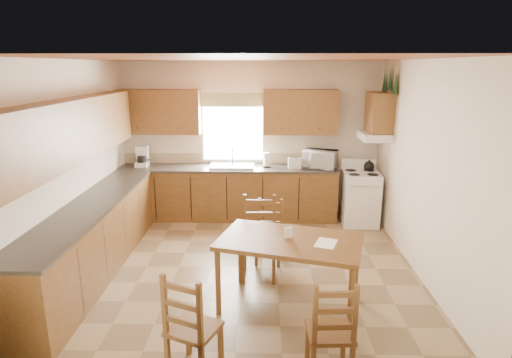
{
  "coord_description": "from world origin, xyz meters",
  "views": [
    {
      "loc": [
        0.27,
        -5.22,
        2.62
      ],
      "look_at": [
        0.15,
        0.3,
        1.15
      ],
      "focal_mm": 30.0,
      "sensor_mm": 36.0,
      "label": 1
    }
  ],
  "objects_px": {
    "dining_table": "(289,273)",
    "chair_far_right": "(269,233)",
    "chair_near_left": "(193,322)",
    "chair_far_left": "(259,239)",
    "chair_near_right": "(330,325)",
    "microwave": "(320,159)",
    "stove": "(360,199)"
  },
  "relations": [
    {
      "from": "dining_table",
      "to": "chair_far_right",
      "type": "distance_m",
      "value": 1.14
    },
    {
      "from": "dining_table",
      "to": "chair_near_left",
      "type": "bearing_deg",
      "value": -114.52
    },
    {
      "from": "dining_table",
      "to": "chair_far_left",
      "type": "bearing_deg",
      "value": 132.67
    },
    {
      "from": "dining_table",
      "to": "chair_near_right",
      "type": "height_order",
      "value": "chair_near_right"
    },
    {
      "from": "chair_far_left",
      "to": "chair_far_right",
      "type": "bearing_deg",
      "value": 74.51
    },
    {
      "from": "microwave",
      "to": "chair_far_right",
      "type": "bearing_deg",
      "value": -95.99
    },
    {
      "from": "dining_table",
      "to": "microwave",
      "type": "bearing_deg",
      "value": 92.55
    },
    {
      "from": "microwave",
      "to": "dining_table",
      "type": "distance_m",
      "value": 3.02
    },
    {
      "from": "chair_far_left",
      "to": "chair_far_right",
      "type": "height_order",
      "value": "chair_far_left"
    },
    {
      "from": "chair_near_left",
      "to": "chair_far_right",
      "type": "xyz_separation_m",
      "value": [
        0.67,
        2.18,
        -0.05
      ]
    },
    {
      "from": "dining_table",
      "to": "chair_near_left",
      "type": "height_order",
      "value": "chair_near_left"
    },
    {
      "from": "chair_near_right",
      "to": "stove",
      "type": "bearing_deg",
      "value": -108.89
    },
    {
      "from": "dining_table",
      "to": "chair_far_right",
      "type": "height_order",
      "value": "chair_far_right"
    },
    {
      "from": "stove",
      "to": "dining_table",
      "type": "height_order",
      "value": "stove"
    },
    {
      "from": "microwave",
      "to": "chair_far_right",
      "type": "xyz_separation_m",
      "value": [
        -0.88,
        -1.75,
        -0.64
      ]
    },
    {
      "from": "stove",
      "to": "chair_far_right",
      "type": "height_order",
      "value": "stove"
    },
    {
      "from": "stove",
      "to": "microwave",
      "type": "distance_m",
      "value": 0.95
    },
    {
      "from": "dining_table",
      "to": "chair_far_left",
      "type": "distance_m",
      "value": 0.77
    },
    {
      "from": "chair_near_left",
      "to": "stove",
      "type": "bearing_deg",
      "value": -97.75
    },
    {
      "from": "microwave",
      "to": "dining_table",
      "type": "xyz_separation_m",
      "value": [
        -0.66,
        -2.87,
        -0.67
      ]
    },
    {
      "from": "stove",
      "to": "chair_near_right",
      "type": "height_order",
      "value": "chair_near_right"
    },
    {
      "from": "stove",
      "to": "chair_far_left",
      "type": "height_order",
      "value": "chair_far_left"
    },
    {
      "from": "stove",
      "to": "chair_far_right",
      "type": "distance_m",
      "value": 2.17
    },
    {
      "from": "chair_near_right",
      "to": "chair_far_right",
      "type": "xyz_separation_m",
      "value": [
        -0.51,
        2.18,
        -0.03
      ]
    },
    {
      "from": "chair_near_right",
      "to": "dining_table",
      "type": "bearing_deg",
      "value": -77.53
    },
    {
      "from": "dining_table",
      "to": "chair_near_right",
      "type": "xyz_separation_m",
      "value": [
        0.29,
        -1.05,
        0.06
      ]
    },
    {
      "from": "microwave",
      "to": "chair_near_left",
      "type": "relative_size",
      "value": 0.53
    },
    {
      "from": "stove",
      "to": "chair_far_right",
      "type": "bearing_deg",
      "value": -133.09
    },
    {
      "from": "stove",
      "to": "chair_near_left",
      "type": "xyz_separation_m",
      "value": [
        -2.22,
        -3.7,
        0.04
      ]
    },
    {
      "from": "dining_table",
      "to": "chair_far_right",
      "type": "relative_size",
      "value": 1.76
    },
    {
      "from": "chair_far_right",
      "to": "stove",
      "type": "bearing_deg",
      "value": 52.23
    },
    {
      "from": "chair_near_right",
      "to": "chair_far_left",
      "type": "bearing_deg",
      "value": -72.83
    }
  ]
}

